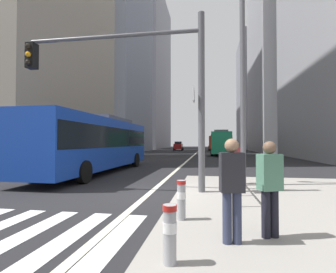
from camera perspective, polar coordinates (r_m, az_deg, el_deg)
The scene contains 21 objects.
ground_plane at distance 28.52m, azimuth 5.09°, elevation -4.89°, with size 160.00×160.00×0.00m, color black.
crosswalk_stripes at distance 5.64m, azimuth -25.79°, elevation -19.64°, with size 6.75×3.20×0.01m.
lane_centre_line at distance 38.49m, azimuth 6.16°, elevation -3.95°, with size 0.20×80.00×0.01m, color beige.
office_tower_left_mid at distance 55.20m, azimuth -11.77°, elevation 23.46°, with size 10.61×19.04×49.76m, color slate.
office_tower_left_far at distance 78.67m, azimuth -4.52°, elevation 14.04°, with size 10.08×25.12×45.18m, color gray.
office_tower_right_mid at distance 54.54m, azimuth 25.67°, elevation 15.43°, with size 12.71×17.23×34.74m, color #9E9EA3.
office_tower_right_far at distance 76.05m, azimuth 20.66°, elevation 9.00°, with size 12.49×18.70×30.55m, color gray.
city_bus_blue_oncoming at distance 15.50m, azimuth -15.63°, elevation -1.08°, with size 2.77×11.92×3.40m.
sedan_white_oncoming at distance 17.03m, azimuth -22.64°, elevation -3.90°, with size 2.05×4.31×1.94m.
city_bus_red_receding at distance 36.57m, azimuth 11.81°, elevation -1.20°, with size 2.89×11.37×3.40m.
city_bus_red_distant at distance 57.53m, azimuth 10.48°, elevation -1.23°, with size 2.75×10.63×3.40m.
car_oncoming_mid at distance 55.75m, azimuth 2.36°, elevation -2.12°, with size 2.14×4.15×1.94m.
car_receding_near at distance 67.24m, azimuth 10.39°, elevation -1.95°, with size 2.22×4.57×1.94m.
traffic_signal_gantry at distance 9.08m, azimuth -6.97°, elevation 13.67°, with size 6.59×0.65×6.00m.
street_lamp_post at distance 10.69m, azimuth 16.49°, elevation 17.82°, with size 5.50×0.32×8.00m.
bollard_front at distance 3.64m, azimuth 0.41°, elevation -20.53°, with size 0.20×0.20×0.79m.
bollard_left at distance 5.52m, azimuth 3.03°, elevation -13.63°, with size 0.20×0.20×0.83m.
pedestrian_railing at distance 8.71m, azimuth 14.19°, elevation -7.34°, with size 0.06×4.05×0.98m.
pedestrian_waiting at distance 4.78m, azimuth 22.01°, elevation -9.91°, with size 0.44×0.36×1.66m.
pedestrian_walking at distance 10.39m, azimuth 15.23°, elevation -5.24°, with size 0.45×0.42×1.66m.
pedestrian_far at distance 4.31m, azimuth 14.24°, elevation -10.57°, with size 0.41×0.29×1.70m.
Camera 1 is at (2.05, -8.39, 1.79)m, focal length 26.97 mm.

